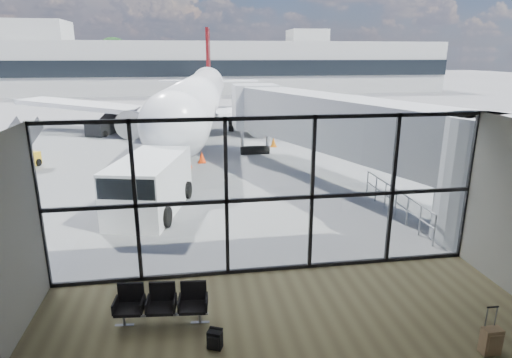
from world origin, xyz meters
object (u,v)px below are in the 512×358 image
object	(u,v)px
backpack	(215,340)
airliner	(199,97)
belt_loader	(104,126)
suitcase	(491,341)
mobile_stairs	(16,160)
seating_row	(162,302)
service_van	(149,185)

from	to	relation	value
backpack	airliner	world-z (taller)	airliner
airliner	belt_loader	xyz separation A→B (m)	(-7.50, -0.80, -2.10)
suitcase	mobile_stairs	bearing A→B (deg)	131.54
seating_row	backpack	bearing A→B (deg)	-40.18
airliner	service_van	size ratio (longest dim) A/B	6.49
airliner	mobile_stairs	xyz separation A→B (m)	(-10.30, -11.20, -2.19)
seating_row	belt_loader	bearing A→B (deg)	108.19
backpack	service_van	world-z (taller)	service_van
belt_loader	backpack	bearing A→B (deg)	-54.68
mobile_stairs	seating_row	bearing A→B (deg)	-43.96
airliner	mobile_stairs	bearing A→B (deg)	-126.55
airliner	belt_loader	bearing A→B (deg)	-167.89
airliner	service_van	world-z (taller)	airliner
mobile_stairs	airliner	bearing A→B (deg)	64.17
seating_row	service_van	distance (m)	7.62
backpack	suitcase	xyz separation A→B (m)	(5.68, -1.06, 0.10)
seating_row	mobile_stairs	bearing A→B (deg)	124.74
backpack	suitcase	bearing A→B (deg)	13.42
service_van	mobile_stairs	xyz separation A→B (m)	(-7.76, 7.86, -0.59)
belt_loader	mobile_stairs	bearing A→B (deg)	-84.25
service_van	mobile_stairs	size ratio (longest dim) A/B	1.61
backpack	airliner	size ratio (longest dim) A/B	0.01
seating_row	backpack	distance (m)	1.66
service_van	belt_loader	world-z (taller)	service_van
backpack	belt_loader	size ratio (longest dim) A/B	0.11
mobile_stairs	suitcase	bearing A→B (deg)	-32.00
belt_loader	mobile_stairs	world-z (taller)	mobile_stairs
seating_row	airliner	world-z (taller)	airliner
suitcase	service_van	xyz separation A→B (m)	(-7.69, 9.78, 0.78)
suitcase	airliner	world-z (taller)	airliner
airliner	belt_loader	distance (m)	7.83
seating_row	suitcase	size ratio (longest dim) A/B	2.02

